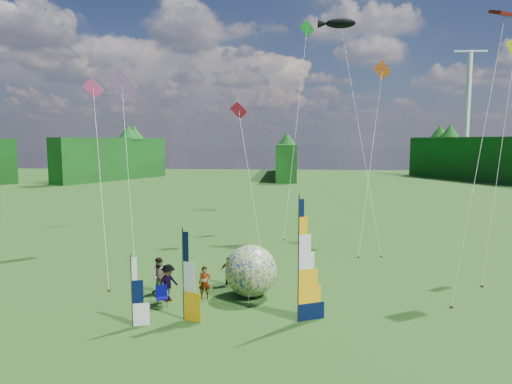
# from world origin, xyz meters

# --- Properties ---
(ground) EXTENTS (220.00, 220.00, 0.00)m
(ground) POSITION_xyz_m (0.00, 0.00, 0.00)
(ground) COLOR #2E501D
(ground) RESTS_ON ground
(treeline_ring) EXTENTS (210.00, 210.00, 8.00)m
(treeline_ring) POSITION_xyz_m (0.00, 0.00, 4.00)
(treeline_ring) COLOR #0E5913
(treeline_ring) RESTS_ON ground
(turbine_right) EXTENTS (8.00, 1.20, 30.00)m
(turbine_right) POSITION_xyz_m (45.00, 102.00, 15.00)
(turbine_right) COLOR silver
(turbine_right) RESTS_ON ground
(feather_banner_main) EXTENTS (1.37, 0.69, 5.42)m
(feather_banner_main) POSITION_xyz_m (0.97, 2.12, 2.71)
(feather_banner_main) COLOR black
(feather_banner_main) RESTS_ON ground
(side_banner_left) EXTENTS (1.06, 0.48, 3.99)m
(side_banner_left) POSITION_xyz_m (-4.05, 1.98, 1.99)
(side_banner_left) COLOR #FFA60E
(side_banner_left) RESTS_ON ground
(side_banner_far) EXTENTS (0.90, 0.33, 3.03)m
(side_banner_far) POSITION_xyz_m (-6.06, 1.10, 1.52)
(side_banner_far) COLOR white
(side_banner_far) RESTS_ON ground
(bol_inflatable) EXTENTS (3.04, 3.04, 2.64)m
(bol_inflatable) POSITION_xyz_m (-1.36, 5.32, 1.32)
(bol_inflatable) COLOR #00058A
(bol_inflatable) RESTS_ON ground
(spectator_a) EXTENTS (0.65, 0.48, 1.65)m
(spectator_a) POSITION_xyz_m (-3.64, 4.80, 0.82)
(spectator_a) COLOR #66594C
(spectator_a) RESTS_ON ground
(spectator_b) EXTENTS (1.00, 0.64, 1.90)m
(spectator_b) POSITION_xyz_m (-6.09, 5.36, 0.95)
(spectator_b) COLOR #66594C
(spectator_b) RESTS_ON ground
(spectator_c) EXTENTS (1.06, 1.23, 1.85)m
(spectator_c) POSITION_xyz_m (-5.36, 4.28, 0.93)
(spectator_c) COLOR #66594C
(spectator_c) RESTS_ON ground
(spectator_d) EXTENTS (0.95, 0.50, 1.55)m
(spectator_d) POSITION_xyz_m (-2.73, 7.07, 0.77)
(spectator_d) COLOR #66594C
(spectator_d) RESTS_ON ground
(camp_chair) EXTENTS (0.76, 0.76, 1.02)m
(camp_chair) POSITION_xyz_m (-5.46, 3.47, 0.51)
(camp_chair) COLOR #010245
(camp_chair) RESTS_ON ground
(kite_whale) EXTENTS (10.47, 14.99, 19.79)m
(kite_whale) POSITION_xyz_m (5.92, 19.40, 9.89)
(kite_whale) COLOR black
(kite_whale) RESTS_ON ground
(kite_rainbow_delta) EXTENTS (10.77, 13.19, 14.00)m
(kite_rainbow_delta) POSITION_xyz_m (-10.46, 13.27, 7.00)
(kite_rainbow_delta) COLOR #DF4F39
(kite_rainbow_delta) RESTS_ON ground
(kite_parafoil) EXTENTS (10.79, 11.82, 16.80)m
(kite_parafoil) POSITION_xyz_m (10.45, 7.38, 8.40)
(kite_parafoil) COLOR #B40C0D
(kite_parafoil) RESTS_ON ground
(small_kite_red) EXTENTS (5.46, 10.80, 11.55)m
(small_kite_red) POSITION_xyz_m (-2.35, 15.97, 5.78)
(small_kite_red) COLOR red
(small_kite_red) RESTS_ON ground
(small_kite_orange) EXTENTS (6.26, 11.52, 15.02)m
(small_kite_orange) POSITION_xyz_m (6.72, 17.75, 7.51)
(small_kite_orange) COLOR #E25021
(small_kite_orange) RESTS_ON ground
(small_kite_yellow) EXTENTS (8.68, 10.15, 15.07)m
(small_kite_yellow) POSITION_xyz_m (12.95, 10.76, 7.53)
(small_kite_yellow) COLOR #CCE011
(small_kite_yellow) RESTS_ON ground
(small_kite_pink) EXTENTS (7.73, 9.56, 12.30)m
(small_kite_pink) POSITION_xyz_m (-10.42, 8.54, 6.15)
(small_kite_pink) COLOR #EA3B89
(small_kite_pink) RESTS_ON ground
(small_kite_green) EXTENTS (6.47, 13.07, 20.01)m
(small_kite_green) POSITION_xyz_m (1.16, 23.75, 10.00)
(small_kite_green) COLOR #17952B
(small_kite_green) RESTS_ON ground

